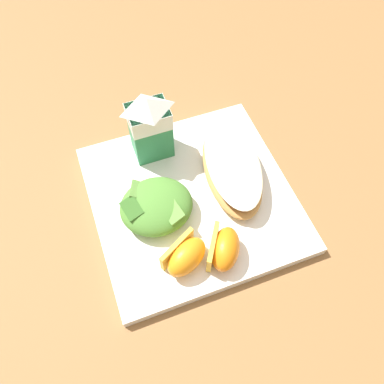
{
  "coord_description": "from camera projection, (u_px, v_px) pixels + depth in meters",
  "views": [
    {
      "loc": [
        -0.1,
        -0.27,
        0.49
      ],
      "look_at": [
        0.0,
        0.0,
        0.03
      ],
      "focal_mm": 36.18,
      "sensor_mm": 36.0,
      "label": 1
    }
  ],
  "objects": [
    {
      "name": "ground",
      "position": [
        192.0,
        201.0,
        0.57
      ],
      "size": [
        3.0,
        3.0,
        0.0
      ],
      "primitive_type": "plane",
      "color": "olive"
    },
    {
      "name": "white_plate",
      "position": [
        192.0,
        198.0,
        0.56
      ],
      "size": [
        0.28,
        0.28,
        0.02
      ],
      "primitive_type": "cube",
      "color": "white",
      "rests_on": "ground"
    },
    {
      "name": "cheesy_pizza_bread",
      "position": [
        232.0,
        167.0,
        0.56
      ],
      "size": [
        0.11,
        0.18,
        0.04
      ],
      "color": "tan",
      "rests_on": "white_plate"
    },
    {
      "name": "green_salad_pile",
      "position": [
        156.0,
        206.0,
        0.52
      ],
      "size": [
        0.1,
        0.09,
        0.04
      ],
      "color": "#4C8433",
      "rests_on": "white_plate"
    },
    {
      "name": "milk_carton",
      "position": [
        150.0,
        125.0,
        0.55
      ],
      "size": [
        0.06,
        0.05,
        0.11
      ],
      "color": "#2D8451",
      "rests_on": "white_plate"
    },
    {
      "name": "orange_wedge_front",
      "position": [
        185.0,
        256.0,
        0.49
      ],
      "size": [
        0.07,
        0.06,
        0.04
      ],
      "color": "orange",
      "rests_on": "white_plate"
    },
    {
      "name": "orange_wedge_middle",
      "position": [
        224.0,
        249.0,
        0.49
      ],
      "size": [
        0.06,
        0.07,
        0.04
      ],
      "color": "orange",
      "rests_on": "white_plate"
    }
  ]
}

